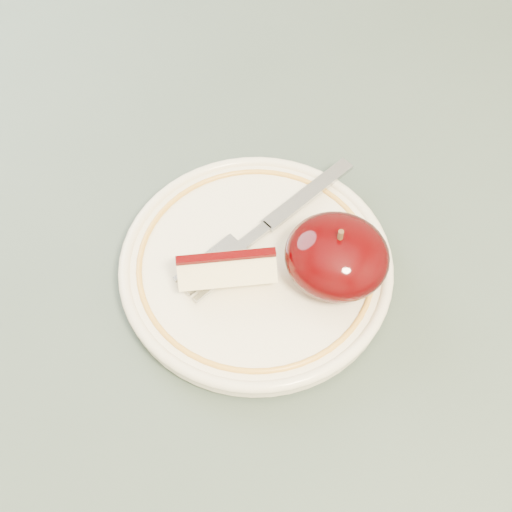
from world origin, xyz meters
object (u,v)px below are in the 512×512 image
(plate, at_px, (256,266))
(apple_half, at_px, (337,256))
(table, at_px, (187,328))
(fork, at_px, (266,227))

(plate, relative_size, apple_half, 2.72)
(plate, bearing_deg, table, -161.54)
(table, distance_m, plate, 0.12)
(table, xyz_separation_m, apple_half, (0.12, 0.03, 0.13))
(table, height_order, plate, plate)
(table, bearing_deg, plate, 18.46)
(apple_half, bearing_deg, fork, 159.43)
(table, xyz_separation_m, fork, (0.06, 0.05, 0.11))
(table, distance_m, apple_half, 0.18)
(table, relative_size, fork, 5.57)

